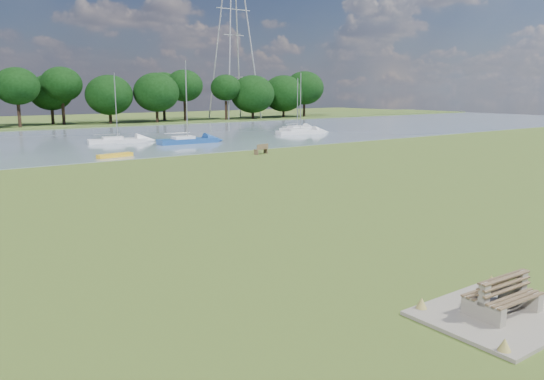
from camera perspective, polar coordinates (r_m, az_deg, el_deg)
ground at (r=25.16m, az=-5.02°, el=-2.71°), size 220.00×220.00×0.00m
river at (r=64.52m, az=-24.70°, el=4.58°), size 220.00×40.00×0.10m
concrete_pad at (r=15.49m, az=23.44°, el=-12.12°), size 4.20×3.20×0.10m
bench_pair at (r=15.32m, az=23.57°, el=-10.45°), size 2.01×1.23×1.06m
riverbank_bench at (r=48.73m, az=-1.14°, el=4.43°), size 1.59×0.81×0.94m
kayak at (r=48.18m, az=-16.53°, el=3.60°), size 3.28×1.36×0.32m
pylon at (r=108.46m, az=-4.16°, el=19.02°), size 7.55×5.29×34.36m
sailboat_1 at (r=58.78m, az=-9.14°, el=5.45°), size 6.61×2.10×8.87m
sailboat_2 at (r=61.25m, az=-16.34°, el=5.27°), size 6.46×2.90×7.60m
sailboat_3 at (r=70.48m, az=3.00°, el=6.37°), size 6.64×3.17×7.94m
sailboat_5 at (r=76.99m, az=2.70°, el=6.72°), size 6.07×2.64×7.37m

